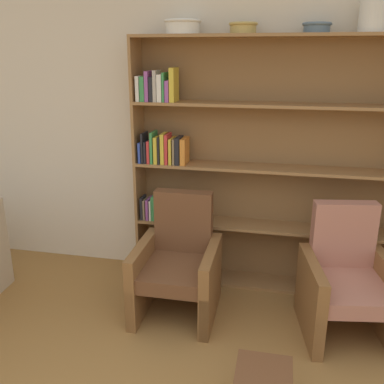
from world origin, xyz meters
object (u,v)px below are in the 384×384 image
bowl_brass (317,27)px  bowl_terracotta (243,27)px  bowl_copper (183,26)px  vase_tall (373,14)px  armchair_cushioned (347,282)px  armchair_leather (178,265)px  bookshelf (247,169)px  footstool (263,380)px

bowl_brass → bowl_terracotta: bearing=180.0°
bowl_copper → vase_tall: size_ratio=1.03×
armchair_cushioned → armchair_leather: bearing=-9.4°
armchair_leather → vase_tall: bearing=-157.7°
armchair_cushioned → bowl_copper: bearing=-31.6°
bowl_brass → armchair_leather: (-0.96, -0.57, -1.83)m
armchair_leather → bowl_copper: bearing=-82.2°
bookshelf → armchair_cushioned: bearing=-35.8°
bowl_terracotta → armchair_leather: (-0.41, -0.57, -1.83)m
bowl_terracotta → bowl_brass: (0.56, 0.00, -0.00)m
armchair_cushioned → bowl_brass: bearing=-68.1°
vase_tall → bowl_copper: bearing=180.0°
bowl_brass → vase_tall: bearing=-0.0°
bowl_brass → footstool: 2.52m
bookshelf → armchair_cushioned: 1.22m
bowl_brass → armchair_leather: 2.14m
bowl_copper → footstool: size_ratio=0.92×
bookshelf → bowl_copper: bowl_copper is taller
bookshelf → bowl_terracotta: bowl_terracotta is taller
bookshelf → bowl_brass: bowl_brass is taller
vase_tall → armchair_cushioned: size_ratio=0.30×
armchair_leather → armchair_cushioned: size_ratio=1.00×
bowl_terracotta → armchair_leather: bowl_terracotta is taller
bowl_copper → footstool: bearing=-61.8°
footstool → bowl_terracotta: bearing=102.4°
armchair_leather → armchair_cushioned: same height
bowl_copper → footstool: (0.83, -1.54, -2.00)m
bowl_brass → armchair_cushioned: size_ratio=0.23×
armchair_leather → bookshelf: bearing=-129.2°
armchair_leather → bowl_terracotta: bearing=-126.0°
bookshelf → bowl_terracotta: size_ratio=10.20×
armchair_leather → footstool: size_ratio=2.97×
bowl_terracotta → armchair_leather: bearing=-125.5°
bowl_terracotta → armchair_cushioned: 2.12m
bookshelf → bowl_brass: bearing=-3.6°
bowl_copper → vase_tall: bearing=-0.0°
armchair_leather → footstool: 1.24m
bowl_copper → bowl_brass: size_ratio=1.35×
vase_tall → armchair_leather: 2.41m
bowl_copper → vase_tall: 1.44m
vase_tall → bowl_terracotta: bearing=180.0°
vase_tall → footstool: vase_tall is taller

